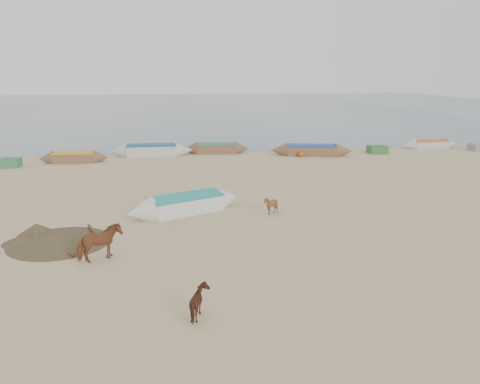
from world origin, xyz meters
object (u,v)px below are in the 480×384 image
calf_front (271,205)px  near_canoe (186,204)px  cow_adult (99,243)px  calf_right (201,303)px

calf_front → near_canoe: 4.11m
cow_adult → calf_front: bearing=-85.2°
cow_adult → near_canoe: 6.48m
calf_right → calf_front: bearing=-33.9°
cow_adult → calf_front: size_ratio=1.76×
calf_front → calf_right: bearing=-20.2°
calf_front → near_canoe: bearing=-99.2°
near_canoe → calf_front: bearing=-36.8°
calf_front → near_canoe: size_ratio=0.15×
calf_right → near_canoe: size_ratio=0.15×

